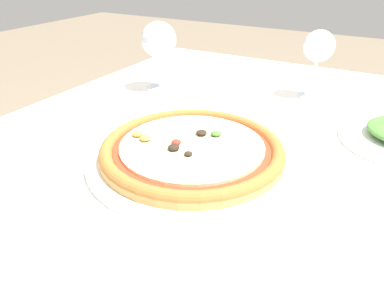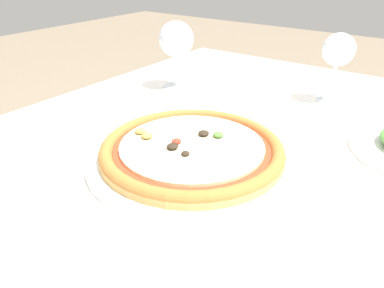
{
  "view_description": "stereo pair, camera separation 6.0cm",
  "coord_description": "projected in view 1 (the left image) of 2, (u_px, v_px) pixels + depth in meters",
  "views": [
    {
      "loc": [
        0.08,
        -0.57,
        1.05
      ],
      "look_at": [
        -0.18,
        -0.11,
        0.77
      ],
      "focal_mm": 35.0,
      "sensor_mm": 36.0,
      "label": 1
    },
    {
      "loc": [
        0.13,
        -0.54,
        1.05
      ],
      "look_at": [
        -0.18,
        -0.11,
        0.77
      ],
      "focal_mm": 35.0,
      "sensor_mm": 36.0,
      "label": 2
    }
  ],
  "objects": [
    {
      "name": "pizza_plate",
      "position": [
        192.0,
        151.0,
        0.6
      ],
      "size": [
        0.34,
        0.34,
        0.04
      ],
      "color": "white",
      "rests_on": "dining_table"
    },
    {
      "name": "wine_glass_far_left",
      "position": [
        319.0,
        49.0,
        0.82
      ],
      "size": [
        0.07,
        0.07,
        0.15
      ],
      "color": "silver",
      "rests_on": "dining_table"
    },
    {
      "name": "fork",
      "position": [
        76.0,
        120.0,
        0.75
      ],
      "size": [
        0.03,
        0.17,
        0.0
      ],
      "color": "silver",
      "rests_on": "dining_table"
    },
    {
      "name": "dining_table",
      "position": [
        314.0,
        199.0,
        0.66
      ],
      "size": [
        1.22,
        1.09,
        0.74
      ],
      "color": "brown",
      "rests_on": "ground_plane"
    },
    {
      "name": "wine_glass_far_right",
      "position": [
        159.0,
        41.0,
        0.87
      ],
      "size": [
        0.08,
        0.08,
        0.16
      ],
      "color": "silver",
      "rests_on": "dining_table"
    }
  ]
}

